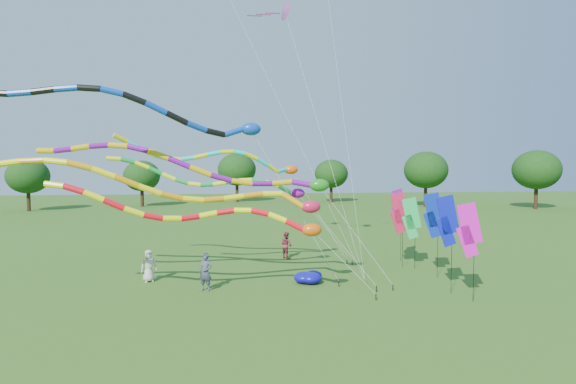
{
  "coord_description": "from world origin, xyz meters",
  "views": [
    {
      "loc": [
        -4.33,
        -19.4,
        6.17
      ],
      "look_at": [
        -1.45,
        3.7,
        4.8
      ],
      "focal_mm": 30.0,
      "sensor_mm": 36.0,
      "label": 1
    }
  ],
  "objects": [
    {
      "name": "banner_pole_green",
      "position": [
        6.31,
        7.51,
        2.97
      ],
      "size": [
        1.15,
        0.36,
        4.23
      ],
      "rotation": [
        0.0,
        0.0,
        -0.24
      ],
      "color": "black",
      "rests_on": "ground"
    },
    {
      "name": "banner_pole_magenta_a",
      "position": [
        6.31,
        0.72,
        3.21
      ],
      "size": [
        1.13,
        0.43,
        4.47
      ],
      "rotation": [
        0.0,
        0.0,
        -0.31
      ],
      "color": "black",
      "rests_on": "ground"
    },
    {
      "name": "tube_kite_cyan",
      "position": [
        -4.06,
        6.65,
        6.35
      ],
      "size": [
        12.59,
        3.92,
        8.11
      ],
      "rotation": [
        0.0,
        0.0,
        0.33
      ],
      "color": "black",
      "rests_on": "ground"
    },
    {
      "name": "tube_kite_blue",
      "position": [
        -7.84,
        1.93,
        8.42
      ],
      "size": [
        16.51,
        3.07,
        10.12
      ],
      "rotation": [
        0.0,
        0.0,
        0.21
      ],
      "color": "black",
      "rests_on": "ground"
    },
    {
      "name": "tube_kite_green",
      "position": [
        -4.34,
        9.56,
        5.09
      ],
      "size": [
        14.33,
        1.88,
        7.19
      ],
      "rotation": [
        0.0,
        0.0,
        -0.09
      ],
      "color": "black",
      "rests_on": "ground"
    },
    {
      "name": "tube_kite_purple",
      "position": [
        -5.23,
        4.18,
        5.91
      ],
      "size": [
        17.03,
        3.08,
        7.85
      ],
      "rotation": [
        0.0,
        0.0,
        -0.16
      ],
      "color": "black",
      "rests_on": "ground"
    },
    {
      "name": "blue_nylon_heap",
      "position": [
        0.19,
        5.02,
        0.25
      ],
      "size": [
        1.66,
        1.64,
        0.54
      ],
      "color": "#0D0CA5",
      "rests_on": "ground"
    },
    {
      "name": "banner_pole_red",
      "position": [
        5.73,
        7.95,
        3.25
      ],
      "size": [
        1.16,
        0.16,
        4.51
      ],
      "rotation": [
        0.0,
        0.0,
        0.07
      ],
      "color": "black",
      "rests_on": "ground"
    },
    {
      "name": "tree_ring",
      "position": [
        3.34,
        6.3,
        5.4
      ],
      "size": [
        115.16,
        119.32,
        9.38
      ],
      "color": "#382314",
      "rests_on": "ground"
    },
    {
      "name": "person_c",
      "position": [
        -0.59,
        11.5,
        0.87
      ],
      "size": [
        0.98,
        1.05,
        1.73
      ],
      "primitive_type": "imported",
      "rotation": [
        0.0,
        0.0,
        2.08
      ],
      "color": "maroon",
      "rests_on": "ground"
    },
    {
      "name": "person_b",
      "position": [
        -5.45,
        3.95,
        0.92
      ],
      "size": [
        0.79,
        0.68,
        1.84
      ],
      "primitive_type": "imported",
      "rotation": [
        0.0,
        0.0,
        -0.43
      ],
      "color": "#404159",
      "rests_on": "ground"
    },
    {
      "name": "banner_pole_blue_a",
      "position": [
        5.94,
        2.07,
        3.47
      ],
      "size": [
        1.16,
        0.12,
        4.73
      ],
      "rotation": [
        0.0,
        0.0,
        -0.03
      ],
      "color": "black",
      "rests_on": "ground"
    },
    {
      "name": "tube_kite_red",
      "position": [
        -4.77,
        1.65,
        3.92
      ],
      "size": [
        13.83,
        1.11,
        6.01
      ],
      "rotation": [
        0.0,
        0.0,
        -0.04
      ],
      "color": "black",
      "rests_on": "ground"
    },
    {
      "name": "tube_kite_orange",
      "position": [
        -5.48,
        2.1,
        4.97
      ],
      "size": [
        16.0,
        1.96,
        7.06
      ],
      "rotation": [
        0.0,
        0.0,
        0.07
      ],
      "color": "black",
      "rests_on": "ground"
    },
    {
      "name": "person_a",
      "position": [
        -8.48,
        6.13,
        0.84
      ],
      "size": [
        0.95,
        0.78,
        1.68
      ],
      "primitive_type": "imported",
      "rotation": [
        0.0,
        0.0,
        0.34
      ],
      "color": "beige",
      "rests_on": "ground"
    },
    {
      "name": "ground",
      "position": [
        0.0,
        0.0,
        0.0
      ],
      "size": [
        160.0,
        160.0,
        0.0
      ],
      "primitive_type": "plane",
      "color": "#225416",
      "rests_on": "ground"
    },
    {
      "name": "delta_kite_high_c",
      "position": [
        -0.92,
        9.75,
        15.31
      ],
      "size": [
        5.68,
        6.49,
        16.46
      ],
      "rotation": [
        0.0,
        0.0,
        0.32
      ],
      "color": "black",
      "rests_on": "ground"
    },
    {
      "name": "banner_pole_violet",
      "position": [
        6.29,
        9.61,
        3.37
      ],
      "size": [
        1.1,
        0.52,
        4.64
      ],
      "rotation": [
        0.0,
        0.0,
        0.39
      ],
      "color": "black",
      "rests_on": "ground"
    },
    {
      "name": "banner_pole_blue_b",
      "position": [
        6.67,
        5.25,
        3.38
      ],
      "size": [
        1.13,
        0.44,
        4.64
      ],
      "rotation": [
        0.0,
        0.0,
        -0.32
      ],
      "color": "black",
      "rests_on": "ground"
    }
  ]
}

